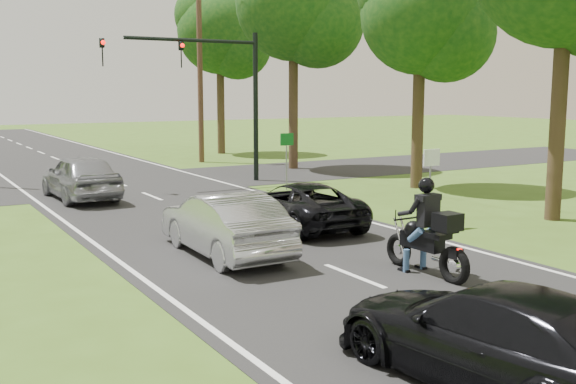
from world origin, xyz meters
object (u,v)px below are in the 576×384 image
object	(u,v)px
traffic_signal	(214,79)
sign_green	(287,147)
utility_pole_far	(200,63)
dark_car_behind	(494,336)
dark_suv	(300,205)
silver_sedan	(225,224)
silver_suv	(81,177)
motorcycle_rider	(429,237)
sign_white	(431,169)

from	to	relation	value
traffic_signal	sign_green	distance (m)	4.24
utility_pole_far	dark_car_behind	bearing A→B (deg)	-105.96
dark_suv	sign_green	xyz separation A→B (m)	(3.27, 6.27, 0.97)
dark_suv	utility_pole_far	world-z (taller)	utility_pole_far
dark_car_behind	sign_green	world-z (taller)	sign_green
traffic_signal	sign_green	size ratio (longest dim) A/B	3.00
dark_suv	sign_green	bearing A→B (deg)	-114.50
silver_sedan	traffic_signal	bearing A→B (deg)	-112.35
silver_suv	motorcycle_rider	bearing A→B (deg)	103.20
silver_sedan	utility_pole_far	bearing A→B (deg)	-110.82
silver_sedan	traffic_signal	distance (m)	12.59
motorcycle_rider	sign_green	world-z (taller)	sign_green
dark_car_behind	traffic_signal	bearing A→B (deg)	-109.65
silver_suv	utility_pole_far	distance (m)	13.37
utility_pole_far	silver_suv	bearing A→B (deg)	-132.08
sign_white	dark_car_behind	bearing A→B (deg)	-127.97
sign_white	traffic_signal	bearing A→B (deg)	97.05
dark_suv	traffic_signal	bearing A→B (deg)	-97.37
dark_car_behind	sign_white	size ratio (longest dim) A/B	2.12
motorcycle_rider	dark_suv	size ratio (longest dim) A/B	0.53
sign_green	traffic_signal	bearing A→B (deg)	117.38
silver_suv	dark_car_behind	bearing A→B (deg)	90.46
traffic_signal	dark_car_behind	bearing A→B (deg)	-104.35
dark_car_behind	sign_white	bearing A→B (deg)	-133.26
dark_suv	motorcycle_rider	bearing A→B (deg)	89.88
silver_suv	sign_white	size ratio (longest dim) A/B	2.14
traffic_signal	utility_pole_far	size ratio (longest dim) A/B	0.64
dark_car_behind	sign_green	distance (m)	17.24
motorcycle_rider	dark_suv	bearing A→B (deg)	85.34
silver_suv	silver_sedan	bearing A→B (deg)	92.76
silver_sedan	silver_suv	xyz separation A→B (m)	(-0.81, 9.73, 0.06)
silver_suv	sign_white	world-z (taller)	sign_white
motorcycle_rider	dark_suv	world-z (taller)	motorcycle_rider
sign_white	motorcycle_rider	bearing A→B (deg)	-132.71
silver_sedan	sign_white	distance (m)	6.23
silver_sedan	sign_green	distance (m)	10.34
silver_suv	traffic_signal	world-z (taller)	traffic_signal
silver_suv	dark_car_behind	distance (m)	17.61
dark_suv	silver_sedan	bearing A→B (deg)	33.68
traffic_signal	utility_pole_far	xyz separation A→B (m)	(2.86, 8.00, 0.95)
dark_car_behind	traffic_signal	distance (m)	19.90
silver_sedan	traffic_signal	xyz separation A→B (m)	(4.81, 11.12, 3.41)
silver_sedan	silver_suv	size ratio (longest dim) A/B	0.95
dark_car_behind	sign_white	xyz separation A→B (m)	(6.22, 7.97, 0.93)
dark_suv	silver_suv	size ratio (longest dim) A/B	0.97
dark_suv	dark_car_behind	bearing A→B (deg)	75.08
silver_sedan	dark_car_behind	distance (m)	7.87
utility_pole_far	sign_green	bearing A→B (deg)	-96.73
dark_suv	silver_suv	world-z (taller)	silver_suv
silver_suv	utility_pole_far	world-z (taller)	utility_pole_far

